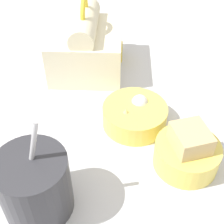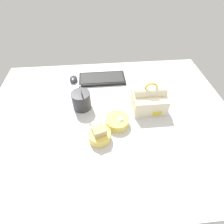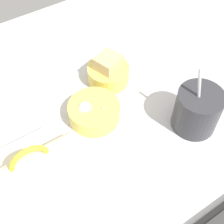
{
  "view_description": "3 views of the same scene",
  "coord_description": "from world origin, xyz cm",
  "px_view_note": "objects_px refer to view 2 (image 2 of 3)",
  "views": [
    {
      "loc": [
        -41.14,
        -4.0,
        45.3
      ],
      "look_at": [
        0.92,
        -2.23,
        7.0
      ],
      "focal_mm": 50.0,
      "sensor_mm": 36.0,
      "label": 1
    },
    {
      "loc": [
        -5.03,
        -66.0,
        74.43
      ],
      "look_at": [
        0.92,
        -2.23,
        7.0
      ],
      "focal_mm": 28.0,
      "sensor_mm": 36.0,
      "label": 2
    },
    {
      "loc": [
        24.93,
        34.31,
        63.34
      ],
      "look_at": [
        0.92,
        -2.23,
        7.0
      ],
      "focal_mm": 50.0,
      "sensor_mm": 36.0,
      "label": 3
    }
  ],
  "objects_px": {
    "bento_bowl_snacks": "(117,121)",
    "soup_cup": "(81,100)",
    "lunch_bag": "(149,99)",
    "bento_bowl_sandwich": "(99,135)",
    "computer_mouse": "(73,79)",
    "keyboard": "(102,79)"
  },
  "relations": [
    {
      "from": "keyboard",
      "to": "soup_cup",
      "type": "xyz_separation_m",
      "value": [
        -0.13,
        -0.26,
        0.04
      ]
    },
    {
      "from": "lunch_bag",
      "to": "soup_cup",
      "type": "distance_m",
      "value": 0.38
    },
    {
      "from": "lunch_bag",
      "to": "bento_bowl_sandwich",
      "type": "xyz_separation_m",
      "value": [
        -0.29,
        -0.2,
        -0.03
      ]
    },
    {
      "from": "soup_cup",
      "to": "bento_bowl_sandwich",
      "type": "relative_size",
      "value": 1.58
    },
    {
      "from": "soup_cup",
      "to": "computer_mouse",
      "type": "bearing_deg",
      "value": 104.28
    },
    {
      "from": "bento_bowl_sandwich",
      "to": "soup_cup",
      "type": "bearing_deg",
      "value": 111.21
    },
    {
      "from": "lunch_bag",
      "to": "computer_mouse",
      "type": "relative_size",
      "value": 2.3
    },
    {
      "from": "soup_cup",
      "to": "bento_bowl_sandwich",
      "type": "height_order",
      "value": "soup_cup"
    },
    {
      "from": "bento_bowl_sandwich",
      "to": "computer_mouse",
      "type": "xyz_separation_m",
      "value": [
        -0.16,
        0.5,
        -0.02
      ]
    },
    {
      "from": "lunch_bag",
      "to": "computer_mouse",
      "type": "xyz_separation_m",
      "value": [
        -0.45,
        0.3,
        -0.05
      ]
    },
    {
      "from": "bento_bowl_sandwich",
      "to": "bento_bowl_snacks",
      "type": "xyz_separation_m",
      "value": [
        0.1,
        0.09,
        -0.01
      ]
    },
    {
      "from": "lunch_bag",
      "to": "bento_bowl_snacks",
      "type": "height_order",
      "value": "lunch_bag"
    },
    {
      "from": "computer_mouse",
      "to": "lunch_bag",
      "type": "bearing_deg",
      "value": -33.78
    },
    {
      "from": "keyboard",
      "to": "bento_bowl_sandwich",
      "type": "height_order",
      "value": "bento_bowl_sandwich"
    },
    {
      "from": "keyboard",
      "to": "soup_cup",
      "type": "bearing_deg",
      "value": -116.79
    },
    {
      "from": "lunch_bag",
      "to": "soup_cup",
      "type": "height_order",
      "value": "same"
    },
    {
      "from": "bento_bowl_snacks",
      "to": "soup_cup",
      "type": "bearing_deg",
      "value": 141.98
    },
    {
      "from": "bento_bowl_sandwich",
      "to": "computer_mouse",
      "type": "distance_m",
      "value": 0.52
    },
    {
      "from": "keyboard",
      "to": "lunch_bag",
      "type": "bearing_deg",
      "value": -49.54
    },
    {
      "from": "bento_bowl_sandwich",
      "to": "computer_mouse",
      "type": "height_order",
      "value": "bento_bowl_sandwich"
    },
    {
      "from": "lunch_bag",
      "to": "computer_mouse",
      "type": "distance_m",
      "value": 0.54
    },
    {
      "from": "keyboard",
      "to": "bento_bowl_sandwich",
      "type": "xyz_separation_m",
      "value": [
        -0.04,
        -0.49,
        0.02
      ]
    }
  ]
}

